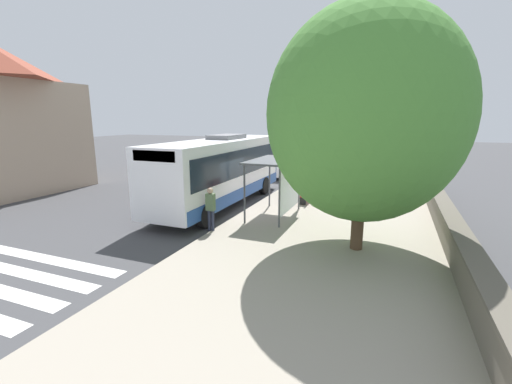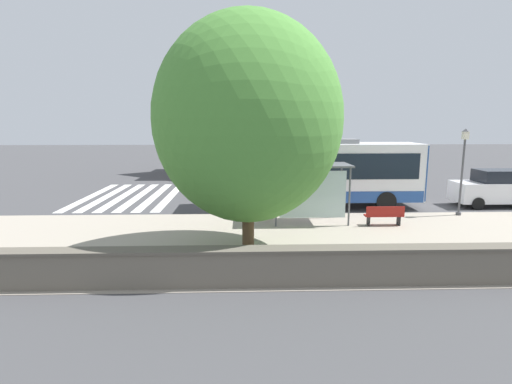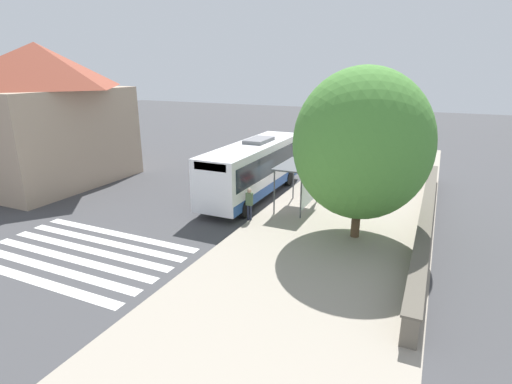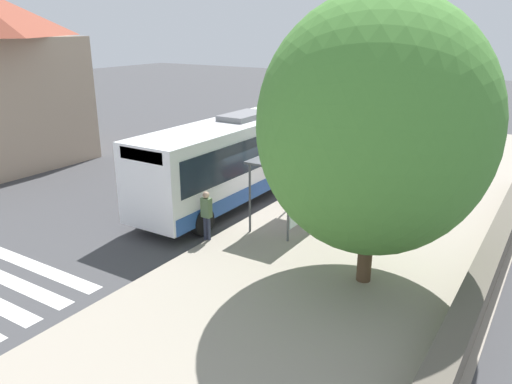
# 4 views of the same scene
# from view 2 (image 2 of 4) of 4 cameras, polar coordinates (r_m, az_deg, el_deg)

# --- Properties ---
(ground_plane) EXTENTS (120.00, 120.00, 0.00)m
(ground_plane) POSITION_cam_2_polar(r_m,az_deg,el_deg) (19.55, 6.12, -3.12)
(ground_plane) COLOR #424244
(ground_plane) RESTS_ON ground
(sidewalk_plaza) EXTENTS (9.00, 44.00, 0.02)m
(sidewalk_plaza) POSITION_cam_2_polar(r_m,az_deg,el_deg) (15.26, 8.46, -6.90)
(sidewalk_plaza) COLOR #9E9384
(sidewalk_plaza) RESTS_ON ground
(crosswalk_stripes) EXTENTS (9.00, 5.25, 0.01)m
(crosswalk_stripes) POSITION_cam_2_polar(r_m,az_deg,el_deg) (25.18, -17.41, -0.56)
(crosswalk_stripes) COLOR silver
(crosswalk_stripes) RESTS_ON ground
(stone_wall) EXTENTS (0.60, 20.00, 1.06)m
(stone_wall) POSITION_cam_2_polar(r_m,az_deg,el_deg) (11.34, 12.22, -10.25)
(stone_wall) COLOR #6B6356
(stone_wall) RESTS_ON ground
(background_building) EXTENTS (8.19, 10.50, 9.37)m
(background_building) POSITION_cam_2_polar(r_m,az_deg,el_deg) (34.67, -0.37, 10.66)
(background_building) COLOR tan
(background_building) RESTS_ON ground
(bus) EXTENTS (2.62, 10.35, 3.55)m
(bus) POSITION_cam_2_polar(r_m,az_deg,el_deg) (20.97, 8.93, 2.81)
(bus) COLOR white
(bus) RESTS_ON ground
(bus_shelter) EXTENTS (1.83, 3.43, 2.60)m
(bus_shelter) POSITION_cam_2_polar(r_m,az_deg,el_deg) (17.48, 7.87, 2.53)
(bus_shelter) COLOR #515459
(bus_shelter) RESTS_ON ground
(pedestrian) EXTENTS (0.34, 0.23, 1.75)m
(pedestrian) POSITION_cam_2_polar(r_m,az_deg,el_deg) (19.18, -1.75, -0.18)
(pedestrian) COLOR #2D3347
(pedestrian) RESTS_ON ground
(bench) EXTENTS (0.40, 1.65, 0.88)m
(bench) POSITION_cam_2_polar(r_m,az_deg,el_deg) (17.97, 17.85, -3.16)
(bench) COLOR maroon
(bench) RESTS_ON ground
(street_lamp_near) EXTENTS (0.28, 0.28, 4.11)m
(street_lamp_near) POSITION_cam_2_polar(r_m,az_deg,el_deg) (21.09, 27.45, 3.50)
(street_lamp_near) COLOR #4C4C51
(street_lamp_near) RESTS_ON ground
(shade_tree) EXTENTS (6.20, 6.20, 7.92)m
(shade_tree) POSITION_cam_2_polar(r_m,az_deg,el_deg) (13.33, -1.19, 10.36)
(shade_tree) COLOR brown
(shade_tree) RESTS_ON ground
(parked_car_behind_bus) EXTENTS (1.86, 4.29, 1.94)m
(parked_car_behind_bus) POSITION_cam_2_polar(r_m,az_deg,el_deg) (24.54, 31.08, 0.41)
(parked_car_behind_bus) COLOR silver
(parked_car_behind_bus) RESTS_ON ground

